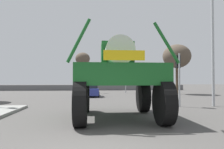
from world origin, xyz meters
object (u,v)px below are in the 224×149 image
Objects in this scene: bare_tree_far_center at (83,59)px; streetlight_near_right at (214,31)px; sedan_ahead at (90,90)px; traffic_signal_far_right at (94,73)px; traffic_signal_near_right at (178,68)px; oversize_sprayer at (118,77)px; bare_tree_right at (177,56)px; traffic_signal_far_left at (126,74)px.

streetlight_near_right is at bearing -69.38° from bare_tree_far_center.
traffic_signal_far_right is (0.50, 5.54, 1.92)m from sedan_ahead.
traffic_signal_far_right reaches higher than traffic_signal_near_right.
oversize_sprayer is 0.58× the size of streetlight_near_right.
oversize_sprayer is at bearing -120.35° from bare_tree_right.
bare_tree_far_center is (-9.93, 26.38, 0.69)m from streetlight_near_right.
bare_tree_far_center is (-12.23, 14.40, 1.02)m from bare_tree_right.
bare_tree_far_center is (-3.09, 30.02, 3.81)m from oversize_sprayer.
oversize_sprayer is 8.35m from streetlight_near_right.
sedan_ahead is 7.47m from traffic_signal_far_left.
oversize_sprayer is 1.26× the size of sedan_ahead.
traffic_signal_far_right is 10.71m from bare_tree_right.
streetlight_near_right is (2.41, -0.16, 2.44)m from traffic_signal_near_right.
traffic_signal_near_right is 15.58m from traffic_signal_far_right.
streetlight_near_right reaches higher than bare_tree_far_center.
sedan_ahead is at bearing -95.19° from traffic_signal_far_right.
traffic_signal_near_right is 3.43m from streetlight_near_right.
oversize_sprayer is 30.42m from bare_tree_far_center.
bare_tree_far_center reaches higher than bare_tree_right.
traffic_signal_near_right is at bearing -111.74° from bare_tree_right.
oversize_sprayer is 1.52× the size of traffic_signal_near_right.
traffic_signal_far_left is 4.19m from traffic_signal_far_right.
traffic_signal_far_left is at bearing 94.89° from traffic_signal_near_right.
streetlight_near_right is 12.20m from bare_tree_right.
traffic_signal_far_right is 0.40× the size of streetlight_near_right.
bare_tree_right is at bearing -25.06° from traffic_signal_far_left.
sedan_ahead is 17.92m from bare_tree_far_center.
bare_tree_far_center is (-6.27, 11.62, 3.15)m from traffic_signal_far_left.
traffic_signal_near_right is at bearing -69.59° from traffic_signal_far_right.
streetlight_near_right is at bearing -100.89° from bare_tree_right.
streetlight_near_right reaches higher than traffic_signal_near_right.
traffic_signal_far_left is 0.38× the size of streetlight_near_right.
bare_tree_far_center reaches higher than traffic_signal_far_left.
bare_tree_right is (10.65, 2.75, 3.92)m from sedan_ahead.
sedan_ahead is at bearing -84.74° from bare_tree_far_center.
oversize_sprayer reaches higher than traffic_signal_near_right.
traffic_signal_near_right is (4.43, 3.80, 0.67)m from oversize_sprayer.
bare_tree_right is at bearing -29.97° from oversize_sprayer.
bare_tree_right is (4.71, 11.82, 2.12)m from traffic_signal_near_right.
bare_tree_far_center is (-7.52, 26.23, 3.14)m from traffic_signal_near_right.
bare_tree_right is (2.30, 11.98, -0.32)m from streetlight_near_right.
traffic_signal_far_left is 0.50× the size of bare_tree_far_center.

